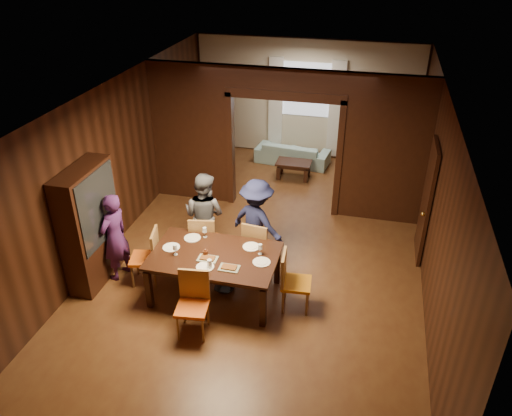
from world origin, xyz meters
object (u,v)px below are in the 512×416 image
(hutch, at_px, (90,226))
(coffee_table, at_px, (293,170))
(person_navy, at_px, (257,222))
(chair_far_r, at_px, (259,245))
(sofa, at_px, (293,153))
(person_grey, at_px, (204,215))
(chair_right, at_px, (296,282))
(chair_far_l, at_px, (204,239))
(dining_table, at_px, (215,275))
(chair_left, at_px, (144,257))
(chair_near, at_px, (192,306))
(person_purple, at_px, (115,237))

(hutch, bearing_deg, coffee_table, 60.96)
(person_navy, bearing_deg, chair_far_r, 134.77)
(sofa, bearing_deg, person_grey, 86.18)
(chair_right, xyz_separation_m, chair_far_l, (-1.74, 0.79, 0.00))
(person_grey, xyz_separation_m, coffee_table, (0.98, 3.45, -0.60))
(chair_right, bearing_deg, chair_far_l, 60.64)
(dining_table, bearing_deg, sofa, 86.87)
(chair_left, bearing_deg, chair_far_l, 120.51)
(chair_right, distance_m, chair_far_l, 1.91)
(chair_near, bearing_deg, hutch, 149.16)
(person_purple, distance_m, chair_right, 3.02)
(coffee_table, relative_size, hutch, 0.40)
(person_grey, bearing_deg, chair_far_r, -178.18)
(chair_left, distance_m, chair_near, 1.51)
(person_grey, distance_m, coffee_table, 3.64)
(chair_right, bearing_deg, person_grey, 54.95)
(person_purple, distance_m, dining_table, 1.76)
(sofa, height_order, chair_far_l, chair_far_l)
(sofa, relative_size, hutch, 0.90)
(dining_table, xyz_separation_m, coffee_table, (0.46, 4.50, -0.18))
(person_grey, relative_size, hutch, 0.80)
(chair_right, xyz_separation_m, hutch, (-3.34, -0.03, 0.52))
(chair_far_r, bearing_deg, person_purple, 26.16)
(chair_far_l, distance_m, chair_far_r, 0.95)
(chair_far_l, xyz_separation_m, chair_far_r, (0.95, 0.05, 0.00))
(coffee_table, distance_m, chair_right, 4.58)
(chair_right, relative_size, chair_near, 1.00)
(person_grey, height_order, chair_left, person_grey)
(person_grey, relative_size, sofa, 0.89)
(person_navy, height_order, chair_right, person_navy)
(chair_far_r, bearing_deg, chair_left, 32.01)
(person_purple, bearing_deg, chair_right, 101.96)
(coffee_table, relative_size, chair_right, 0.82)
(sofa, xyz_separation_m, chair_far_r, (0.21, -4.48, 0.22))
(chair_left, xyz_separation_m, chair_far_l, (0.77, 0.74, 0.00))
(person_grey, distance_m, chair_far_l, 0.41)
(coffee_table, xyz_separation_m, chair_left, (-1.68, -4.45, 0.28))
(dining_table, relative_size, chair_far_l, 2.01)
(sofa, distance_m, chair_near, 6.24)
(person_grey, xyz_separation_m, chair_left, (-0.70, -0.99, -0.31))
(chair_far_l, bearing_deg, sofa, -110.20)
(sofa, height_order, chair_far_r, chair_far_r)
(person_navy, height_order, chair_far_l, person_navy)
(coffee_table, height_order, hutch, hutch)
(person_navy, xyz_separation_m, chair_far_l, (-0.86, -0.28, -0.29))
(chair_far_l, relative_size, chair_near, 1.00)
(person_purple, relative_size, chair_far_r, 1.58)
(person_navy, height_order, dining_table, person_navy)
(person_purple, xyz_separation_m, chair_near, (1.67, -0.99, -0.28))
(chair_near, bearing_deg, person_grey, 96.18)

